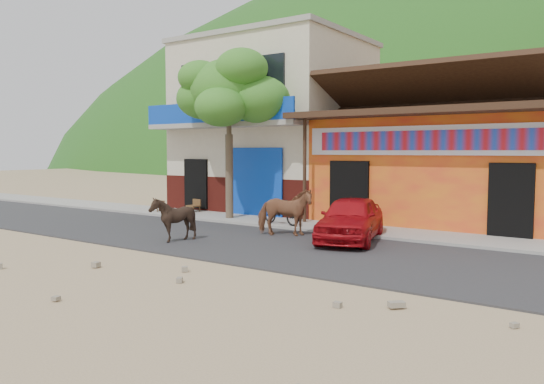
{
  "coord_description": "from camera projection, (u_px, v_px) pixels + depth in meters",
  "views": [
    {
      "loc": [
        7.53,
        -8.94,
        2.53
      ],
      "look_at": [
        -0.78,
        3.0,
        1.4
      ],
      "focal_mm": 35.0,
      "sensor_mm": 36.0,
      "label": 1
    }
  ],
  "objects": [
    {
      "name": "ground",
      "position": [
        224.0,
        265.0,
        11.8
      ],
      "size": [
        120.0,
        120.0,
        0.0
      ],
      "primitive_type": "plane",
      "color": "#9E825B",
      "rests_on": "ground"
    },
    {
      "name": "road",
      "position": [
        286.0,
        247.0,
        13.85
      ],
      "size": [
        60.0,
        5.0,
        0.04
      ],
      "primitive_type": "cube",
      "color": "#28282B",
      "rests_on": "ground"
    },
    {
      "name": "sidewalk",
      "position": [
        347.0,
        229.0,
        16.71
      ],
      "size": [
        60.0,
        2.0,
        0.12
      ],
      "primitive_type": "cube",
      "color": "gray",
      "rests_on": "ground"
    },
    {
      "name": "dance_club",
      "position": [
        450.0,
        172.0,
        18.71
      ],
      "size": [
        8.0,
        6.0,
        3.6
      ],
      "primitive_type": "cube",
      "color": "orange",
      "rests_on": "ground"
    },
    {
      "name": "cafe_building",
      "position": [
        275.0,
        128.0,
        22.84
      ],
      "size": [
        7.0,
        6.0,
        7.0
      ],
      "primitive_type": "cube",
      "color": "beige",
      "rests_on": "ground"
    },
    {
      "name": "tree",
      "position": [
        229.0,
        134.0,
        18.92
      ],
      "size": [
        3.0,
        3.0,
        6.0
      ],
      "primitive_type": null,
      "color": "#2D721E",
      "rests_on": "sidewalk"
    },
    {
      "name": "cow_tan",
      "position": [
        285.0,
        212.0,
        15.51
      ],
      "size": [
        1.82,
        1.38,
        1.4
      ],
      "primitive_type": "imported",
      "rotation": [
        0.0,
        0.0,
        2.0
      ],
      "color": "brown",
      "rests_on": "road"
    },
    {
      "name": "cow_dark",
      "position": [
        173.0,
        219.0,
        14.53
      ],
      "size": [
        1.51,
        1.48,
        1.25
      ],
      "primitive_type": "imported",
      "rotation": [
        0.0,
        0.0,
        -0.97
      ],
      "color": "black",
      "rests_on": "road"
    },
    {
      "name": "red_car",
      "position": [
        351.0,
        219.0,
        14.66
      ],
      "size": [
        2.37,
        3.91,
        1.24
      ],
      "primitive_type": "imported",
      "rotation": [
        0.0,
        0.0,
        0.27
      ],
      "color": "#AA0C13",
      "rests_on": "road"
    },
    {
      "name": "scooter",
      "position": [
        281.0,
        212.0,
        17.36
      ],
      "size": [
        1.7,
        0.88,
        0.85
      ],
      "primitive_type": "imported",
      "rotation": [
        0.0,
        0.0,
        1.37
      ],
      "color": "black",
      "rests_on": "sidewalk"
    },
    {
      "name": "cafe_chair_left",
      "position": [
        193.0,
        200.0,
        20.98
      ],
      "size": [
        0.47,
        0.47,
        0.93
      ],
      "primitive_type": null,
      "rotation": [
        0.0,
        0.0,
        -0.09
      ],
      "color": "#53321B",
      "rests_on": "sidewalk"
    },
    {
      "name": "cafe_chair_right",
      "position": [
        158.0,
        201.0,
        21.21
      ],
      "size": [
        0.42,
        0.42,
        0.79
      ],
      "primitive_type": null,
      "rotation": [
        0.0,
        0.0,
        -0.14
      ],
      "color": "#52291B",
      "rests_on": "sidewalk"
    }
  ]
}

